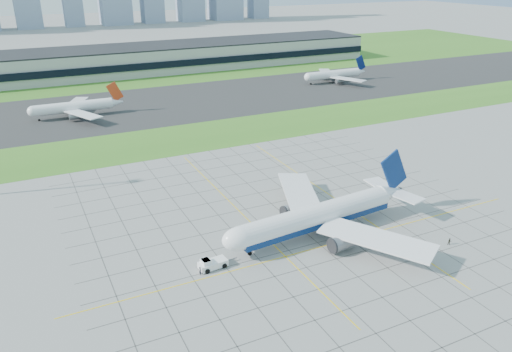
{
  "coord_description": "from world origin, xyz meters",
  "views": [
    {
      "loc": [
        -59.4,
        -87.25,
        61.35
      ],
      "look_at": [
        -2.35,
        28.89,
        7.0
      ],
      "focal_mm": 35.0,
      "sensor_mm": 36.0,
      "label": 1
    }
  ],
  "objects": [
    {
      "name": "apron_markings",
      "position": [
        0.43,
        11.09,
        0.02
      ],
      "size": [
        120.0,
        130.0,
        0.03
      ],
      "color": "#474744",
      "rests_on": "ground"
    },
    {
      "name": "asphalt_taxiway",
      "position": [
        0.0,
        145.0,
        0.03
      ],
      "size": [
        700.0,
        75.0,
        0.04
      ],
      "primitive_type": "cube",
      "color": "#383838",
      "rests_on": "ground"
    },
    {
      "name": "distant_jet_2",
      "position": [
        107.06,
        149.72,
        4.49
      ],
      "size": [
        39.33,
        42.66,
        14.08
      ],
      "color": "white",
      "rests_on": "ground"
    },
    {
      "name": "terminal",
      "position": [
        40.0,
        229.87,
        7.89
      ],
      "size": [
        260.0,
        43.0,
        15.8
      ],
      "color": "#B7B7B2",
      "rests_on": "ground"
    },
    {
      "name": "distant_jet_1",
      "position": [
        -36.62,
        140.1,
        4.49
      ],
      "size": [
        38.76,
        42.66,
        14.08
      ],
      "color": "white",
      "rests_on": "ground"
    },
    {
      "name": "ground",
      "position": [
        0.0,
        0.0,
        0.0
      ],
      "size": [
        1400.0,
        1400.0,
        0.0
      ],
      "primitive_type": "plane",
      "color": "#9F9F99",
      "rests_on": "ground"
    },
    {
      "name": "crew_far",
      "position": [
        27.72,
        -14.75,
        0.88
      ],
      "size": [
        1.05,
        0.95,
        1.75
      ],
      "primitive_type": "imported",
      "rotation": [
        0.0,
        0.0,
        -0.41
      ],
      "color": "black",
      "rests_on": "ground"
    },
    {
      "name": "grass_far",
      "position": [
        0.0,
        255.0,
        0.02
      ],
      "size": [
        700.0,
        145.0,
        0.04
      ],
      "primitive_type": "cube",
      "color": "#376F1F",
      "rests_on": "ground"
    },
    {
      "name": "pushback_tug",
      "position": [
        -26.92,
        1.05,
        1.14
      ],
      "size": [
        9.27,
        3.69,
        2.55
      ],
      "rotation": [
        0.0,
        0.0,
        0.09
      ],
      "color": "white",
      "rests_on": "ground"
    },
    {
      "name": "crew_near",
      "position": [
        -30.06,
        -0.28,
        0.96
      ],
      "size": [
        0.56,
        0.76,
        1.93
      ],
      "primitive_type": "imported",
      "rotation": [
        0.0,
        0.0,
        1.43
      ],
      "color": "black",
      "rests_on": "ground"
    },
    {
      "name": "airliner",
      "position": [
        2.33,
        3.85,
        4.84
      ],
      "size": [
        56.27,
        56.8,
        17.71
      ],
      "rotation": [
        0.0,
        0.0,
        0.09
      ],
      "color": "white",
      "rests_on": "ground"
    },
    {
      "name": "grass_median",
      "position": [
        0.0,
        90.0,
        0.02
      ],
      "size": [
        700.0,
        35.0,
        0.04
      ],
      "primitive_type": "cube",
      "color": "#376F1F",
      "rests_on": "ground"
    }
  ]
}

